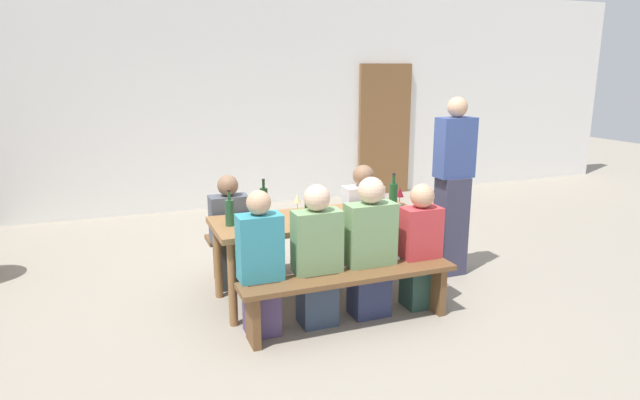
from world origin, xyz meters
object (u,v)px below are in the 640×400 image
wooden_door (385,130)px  wine_bottle_2 (393,195)px  seated_guest_near_0 (260,267)px  wine_glass_0 (391,206)px  seated_guest_near_3 (420,249)px  wine_bottle_1 (309,213)px  seated_guest_near_1 (317,259)px  bench_near (350,286)px  bench_far (296,238)px  standing_host (453,190)px  seated_guest_near_2 (370,251)px  wine_bottle_3 (230,212)px  seated_guest_far_0 (230,235)px  tasting_table (320,226)px  wine_bottle_0 (264,200)px  wine_glass_2 (400,192)px  seated_guest_far_1 (363,220)px  wine_glass_1 (297,199)px

wooden_door → wine_bottle_2: 3.97m
wooden_door → seated_guest_near_0: (-3.19, -4.07, -0.50)m
wine_glass_0 → seated_guest_near_3: (0.17, -0.22, -0.33)m
wine_bottle_1 → seated_guest_near_1: size_ratio=0.27×
bench_near → bench_far: same height
bench_far → seated_guest_near_1: seated_guest_near_1 is taller
wine_bottle_1 → wine_bottle_2: bearing=16.4°
seated_guest_near_1 → standing_host: bearing=-70.7°
seated_guest_near_1 → seated_guest_near_2: seated_guest_near_2 is taller
standing_host → wine_bottle_1: bearing=11.6°
wooden_door → standing_host: size_ratio=1.19×
bench_near → wine_glass_0: size_ratio=11.23×
wine_bottle_3 → seated_guest_far_0: 0.63m
seated_guest_near_2 → seated_guest_near_3: 0.48m
tasting_table → wine_bottle_0: 0.56m
wine_bottle_3 → wine_glass_2: bearing=3.8°
seated_guest_near_0 → seated_guest_near_2: (0.93, 0.00, 0.02)m
wine_bottle_2 → standing_host: standing_host is taller
wine_bottle_3 → seated_guest_near_0: bearing=-77.6°
wine_glass_0 → standing_host: (0.88, 0.35, 0.00)m
wine_bottle_0 → seated_guest_far_0: bearing=140.5°
wine_bottle_3 → wooden_door: bearing=47.0°
seated_guest_far_1 → standing_host: standing_host is taller
wine_glass_0 → seated_guest_far_1: 0.88m
tasting_table → wine_glass_0: bearing=-27.8°
wooden_door → wine_glass_2: 3.82m
bench_near → seated_guest_far_1: bearing=60.4°
wine_glass_0 → wooden_door: bearing=63.0°
wine_bottle_0 → seated_guest_near_3: seated_guest_near_3 is taller
wine_bottle_0 → seated_guest_near_3: (1.15, -0.80, -0.35)m
wine_bottle_3 → seated_guest_near_2: (1.04, -0.52, -0.30)m
wine_bottle_0 → seated_guest_near_2: (0.67, -0.80, -0.31)m
bench_far → seated_guest_far_0: seated_guest_far_0 is taller
wine_bottle_0 → seated_guest_far_1: size_ratio=0.29×
seated_guest_near_2 → seated_guest_far_0: size_ratio=1.10×
wine_glass_2 → bench_near: bearing=-138.0°
wine_glass_0 → seated_guest_far_0: size_ratio=0.15×
seated_guest_far_1 → seated_guest_near_0: bearing=-52.9°
bench_far → wine_bottle_2: wine_bottle_2 is taller
wine_bottle_1 → wine_bottle_0: bearing=112.9°
wine_bottle_0 → wine_bottle_2: size_ratio=0.94×
bench_near → seated_guest_near_1: (-0.22, 0.15, 0.20)m
wooden_door → wine_bottle_0: (-2.94, -3.27, -0.18)m
tasting_table → bench_near: tasting_table is taller
wine_glass_1 → seated_guest_near_1: bearing=-96.7°
tasting_table → wine_glass_1: wine_glass_1 is taller
tasting_table → wine_glass_2: bearing=7.6°
seated_guest_near_0 → standing_host: standing_host is taller
bench_far → seated_guest_near_3: size_ratio=1.64×
wine_bottle_3 → seated_guest_near_3: seated_guest_near_3 is taller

